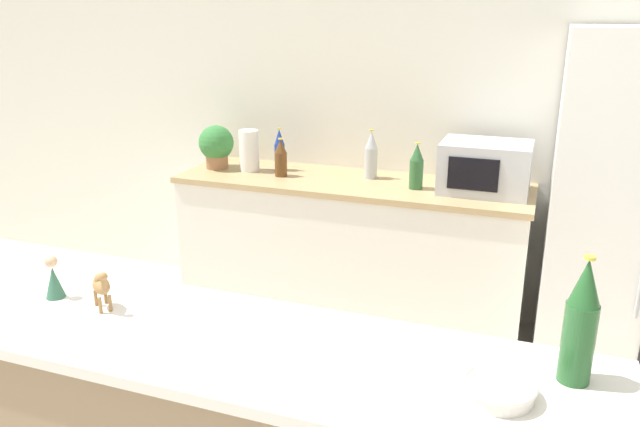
# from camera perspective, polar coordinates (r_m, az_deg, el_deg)

# --- Properties ---
(wall_back) EXTENTS (8.00, 0.06, 2.55)m
(wall_back) POSITION_cam_1_polar(r_m,az_deg,el_deg) (3.87, 9.30, 9.30)
(wall_back) COLOR silver
(wall_back) RESTS_ON ground_plane
(back_counter) EXTENTS (2.10, 0.63, 0.89)m
(back_counter) POSITION_cam_1_polar(r_m,az_deg,el_deg) (3.86, 2.77, -3.31)
(back_counter) COLOR silver
(back_counter) RESTS_ON ground_plane
(potted_plant) EXTENTS (0.22, 0.22, 0.28)m
(potted_plant) POSITION_cam_1_polar(r_m,az_deg,el_deg) (4.02, -9.46, 6.18)
(potted_plant) COLOR #9E6B47
(potted_plant) RESTS_ON back_counter
(paper_towel_roll) EXTENTS (0.12, 0.12, 0.26)m
(paper_towel_roll) POSITION_cam_1_polar(r_m,az_deg,el_deg) (3.93, -6.50, 5.73)
(paper_towel_roll) COLOR white
(paper_towel_roll) RESTS_ON back_counter
(microwave) EXTENTS (0.48, 0.37, 0.28)m
(microwave) POSITION_cam_1_polar(r_m,az_deg,el_deg) (3.56, 14.86, 4.11)
(microwave) COLOR #B2B5BA
(microwave) RESTS_ON back_counter
(back_bottle_0) EXTENTS (0.08, 0.08, 0.30)m
(back_bottle_0) POSITION_cam_1_polar(r_m,az_deg,el_deg) (3.74, 4.69, 5.35)
(back_bottle_0) COLOR #B2B7BC
(back_bottle_0) RESTS_ON back_counter
(back_bottle_1) EXTENTS (0.08, 0.08, 0.23)m
(back_bottle_1) POSITION_cam_1_polar(r_m,az_deg,el_deg) (3.79, -3.61, 5.07)
(back_bottle_1) COLOR brown
(back_bottle_1) RESTS_ON back_counter
(back_bottle_2) EXTENTS (0.08, 0.08, 0.26)m
(back_bottle_2) POSITION_cam_1_polar(r_m,az_deg,el_deg) (3.55, 8.82, 4.24)
(back_bottle_2) COLOR #2D6033
(back_bottle_2) RESTS_ON back_counter
(back_bottle_3) EXTENTS (0.07, 0.07, 0.27)m
(back_bottle_3) POSITION_cam_1_polar(r_m,az_deg,el_deg) (3.93, -3.72, 5.80)
(back_bottle_3) COLOR navy
(back_bottle_3) RESTS_ON back_counter
(wine_bottle) EXTENTS (0.08, 0.08, 0.34)m
(wine_bottle) POSITION_cam_1_polar(r_m,az_deg,el_deg) (1.70, 22.73, -9.20)
(wine_bottle) COLOR #235628
(wine_bottle) RESTS_ON bar_counter
(fruit_bowl) EXTENTS (0.19, 0.19, 0.05)m
(fruit_bowl) POSITION_cam_1_polar(r_m,az_deg,el_deg) (1.64, 16.03, -15.09)
(fruit_bowl) COLOR white
(fruit_bowl) RESTS_ON bar_counter
(camel_figurine) EXTENTS (0.11, 0.10, 0.14)m
(camel_figurine) POSITION_cam_1_polar(r_m,az_deg,el_deg) (2.09, -19.36, -6.19)
(camel_figurine) COLOR olive
(camel_figurine) RESTS_ON bar_counter
(wise_man_figurine_blue) EXTENTS (0.06, 0.06, 0.15)m
(wise_man_figurine_blue) POSITION_cam_1_polar(r_m,az_deg,el_deg) (2.24, -23.17, -5.57)
(wise_man_figurine_blue) COLOR #33664C
(wise_man_figurine_blue) RESTS_ON bar_counter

